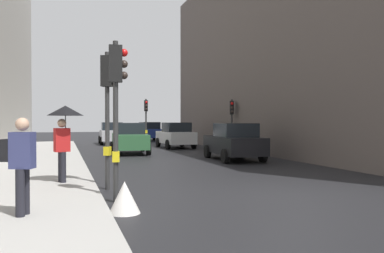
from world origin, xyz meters
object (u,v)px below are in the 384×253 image
traffic_light_near_left (117,91)px  car_dark_suv (234,142)px  traffic_light_near_right (108,95)px  pedestrian_with_umbrella (64,122)px  warning_sign_triangle (125,197)px  car_silver_hatchback (112,133)px  traffic_light_mid_street (232,115)px  traffic_light_far_median (146,113)px  car_white_compact (176,135)px  car_green_estate (130,138)px  pedestrian_with_grey_backpack (20,160)px  car_blue_van (149,131)px

traffic_light_near_left → car_dark_suv: bearing=50.7°
traffic_light_near_right → pedestrian_with_umbrella: traffic_light_near_right is taller
traffic_light_near_right → warning_sign_triangle: traffic_light_near_right is taller
car_silver_hatchback → warning_sign_triangle: car_silver_hatchback is taller
traffic_light_mid_street → traffic_light_far_median: bearing=118.4°
car_white_compact → traffic_light_near_right: bearing=-112.2°
traffic_light_far_median → car_white_compact: bearing=-66.6°
pedestrian_with_umbrella → car_white_compact: bearing=63.3°
car_dark_suv → pedestrian_with_umbrella: size_ratio=2.01×
car_green_estate → car_white_compact: bearing=44.8°
car_green_estate → car_dark_suv: bearing=-52.2°
traffic_light_near_left → car_green_estate: 13.73m
traffic_light_far_median → pedestrian_with_umbrella: bearing=-108.4°
car_dark_suv → warning_sign_triangle: car_dark_suv is taller
car_white_compact → car_green_estate: size_ratio=0.98×
traffic_light_near_right → traffic_light_mid_street: size_ratio=1.17×
car_white_compact → car_silver_hatchback: bearing=121.8°
pedestrian_with_umbrella → warning_sign_triangle: pedestrian_with_umbrella is taller
car_dark_suv → pedestrian_with_grey_backpack: (-8.51, -9.46, 0.29)m
pedestrian_with_umbrella → warning_sign_triangle: bearing=-72.4°
traffic_light_far_median → pedestrian_with_grey_backpack: size_ratio=2.01×
pedestrian_with_umbrella → car_dark_suv: bearing=36.0°
car_white_compact → pedestrian_with_umbrella: pedestrian_with_umbrella is taller
traffic_light_far_median → car_dark_suv: size_ratio=0.82×
traffic_light_near_right → car_green_estate: bearing=78.0°
pedestrian_with_umbrella → traffic_light_mid_street: bearing=47.4°
traffic_light_mid_street → traffic_light_far_median: traffic_light_far_median is taller
car_silver_hatchback → car_green_estate: same height
car_dark_suv → car_silver_hatchback: bearing=104.9°
car_white_compact → pedestrian_with_umbrella: (-7.42, -14.74, 0.96)m
traffic_light_near_left → car_dark_suv: 10.56m
traffic_light_far_median → car_green_estate: (-2.40, -7.06, -1.57)m
traffic_light_mid_street → traffic_light_near_left: bearing=-123.6°
car_silver_hatchback → warning_sign_triangle: bearing=-96.1°
car_white_compact → car_green_estate: 5.38m
traffic_light_mid_street → car_green_estate: (-6.31, 0.18, -1.34)m
car_white_compact → car_dark_suv: same height
car_silver_hatchback → pedestrian_with_grey_backpack: size_ratio=2.42×
car_dark_suv → pedestrian_with_grey_backpack: pedestrian_with_grey_backpack is taller
traffic_light_near_left → car_green_estate: bearing=79.6°
car_silver_hatchback → pedestrian_with_grey_backpack: 24.93m
traffic_light_far_median → warning_sign_triangle: bearing=-102.7°
traffic_light_far_median → car_white_compact: (1.41, -3.27, -1.57)m
car_blue_van → car_dark_suv: same height
car_blue_van → car_dark_suv: (-0.02, -19.58, 0.00)m
traffic_light_far_median → pedestrian_with_umbrella: 19.00m
car_silver_hatchback → pedestrian_with_umbrella: pedestrian_with_umbrella is taller
car_white_compact → pedestrian_with_umbrella: size_ratio=1.97×
traffic_light_mid_street → pedestrian_with_grey_backpack: traffic_light_mid_street is taller
traffic_light_near_right → traffic_light_near_left: bearing=-89.9°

